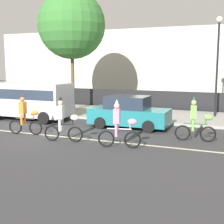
{
  "coord_description": "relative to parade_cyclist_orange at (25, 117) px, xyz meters",
  "views": [
    {
      "loc": [
        8.22,
        -12.39,
        3.22
      ],
      "look_at": [
        2.59,
        1.2,
        1.0
      ],
      "focal_mm": 50.0,
      "sensor_mm": 36.0,
      "label": 1
    }
  ],
  "objects": [
    {
      "name": "fence_line",
      "position": [
        0.98,
        10.13,
        -0.14
      ],
      "size": [
        40.0,
        0.08,
        1.4
      ],
      "primitive_type": "cube",
      "color": "black",
      "rests_on": "ground"
    },
    {
      "name": "parade_cyclist_pink",
      "position": [
        4.91,
        -0.52,
        0.0
      ],
      "size": [
        1.7,
        0.55,
        1.92
      ],
      "color": "black",
      "rests_on": "ground"
    },
    {
      "name": "parked_van_silver",
      "position": [
        -2.29,
        3.43,
        0.44
      ],
      "size": [
        5.0,
        2.22,
        2.18
      ],
      "color": "silver",
      "rests_on": "ground"
    },
    {
      "name": "parade_cyclist_zebra",
      "position": [
        2.36,
        -0.5,
        0.0
      ],
      "size": [
        1.7,
        0.54,
        1.92
      ],
      "color": "black",
      "rests_on": "ground"
    },
    {
      "name": "parked_car_teal",
      "position": [
        3.91,
        3.4,
        -0.06
      ],
      "size": [
        4.1,
        1.92,
        1.64
      ],
      "color": "#1E727A",
      "rests_on": "ground"
    },
    {
      "name": "parade_cyclist_lime",
      "position": [
        7.52,
        1.7,
        0.0
      ],
      "size": [
        1.71,
        0.51,
        1.92
      ],
      "color": "black",
      "rests_on": "ground"
    },
    {
      "name": "parade_cyclist_orange",
      "position": [
        0.0,
        0.0,
        0.0
      ],
      "size": [
        1.71,
        0.51,
        1.92
      ],
      "color": "black",
      "rests_on": "ground"
    },
    {
      "name": "ground_plane",
      "position": [
        0.98,
        0.73,
        -0.84
      ],
      "size": [
        80.0,
        80.0,
        0.0
      ],
      "primitive_type": "plane",
      "color": "#38383A"
    },
    {
      "name": "street_lamp_post",
      "position": [
        7.83,
        7.89,
        3.15
      ],
      "size": [
        0.36,
        0.36,
        5.86
      ],
      "color": "black",
      "rests_on": "sidewalk_curb"
    },
    {
      "name": "sidewalk_curb",
      "position": [
        0.98,
        7.23,
        -0.77
      ],
      "size": [
        60.0,
        5.0,
        0.15
      ],
      "primitive_type": "cube",
      "color": "#9E9B93",
      "rests_on": "ground"
    },
    {
      "name": "street_tree_near_lamp",
      "position": [
        -1.57,
        7.25,
        5.04
      ],
      "size": [
        4.56,
        4.56,
        8.02
      ],
      "color": "brown",
      "rests_on": "sidewalk_curb"
    },
    {
      "name": "building_backdrop",
      "position": [
        0.09,
        18.73,
        2.34
      ],
      "size": [
        28.0,
        8.0,
        6.37
      ],
      "primitive_type": "cube",
      "color": "beige",
      "rests_on": "ground"
    },
    {
      "name": "road_centre_line",
      "position": [
        0.98,
        0.23,
        -0.84
      ],
      "size": [
        36.0,
        0.14,
        0.01
      ],
      "primitive_type": "cube",
      "color": "beige",
      "rests_on": "ground"
    }
  ]
}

